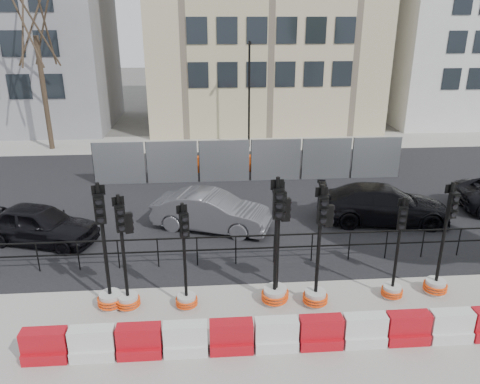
{
  "coord_description": "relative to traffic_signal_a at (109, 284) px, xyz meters",
  "views": [
    {
      "loc": [
        -2.05,
        -11.7,
        7.37
      ],
      "look_at": [
        -0.93,
        3.0,
        1.75
      ],
      "focal_mm": 35.0,
      "sensor_mm": 36.0,
      "label": 1
    }
  ],
  "objects": [
    {
      "name": "kerb_railing",
      "position": [
        4.69,
        2.04,
        -0.05
      ],
      "size": [
        18.0,
        0.04,
        1.0
      ],
      "color": "black",
      "rests_on": "ground"
    },
    {
      "name": "heras_fencing",
      "position": [
        4.2,
        10.56,
        -0.02
      ],
      "size": [
        14.33,
        1.72,
        2.0
      ],
      "color": "gray",
      "rests_on": "ground"
    },
    {
      "name": "traffic_signal_b",
      "position": [
        0.48,
        -0.07,
        0.04
      ],
      "size": [
        0.64,
        0.64,
        3.27
      ],
      "rotation": [
        0.0,
        0.0,
        0.29
      ],
      "color": "#BABAB5",
      "rests_on": "ground"
    },
    {
      "name": "building_white",
      "position": [
        21.69,
        22.83,
        7.27
      ],
      "size": [
        12.0,
        9.06,
        16.0
      ],
      "color": "silver",
      "rests_on": "ground"
    },
    {
      "name": "traffic_signal_f",
      "position": [
        5.49,
        -0.29,
        0.09
      ],
      "size": [
        0.68,
        0.68,
        3.46
      ],
      "rotation": [
        0.0,
        0.0,
        0.06
      ],
      "color": "#BABAB5",
      "rests_on": "ground"
    },
    {
      "name": "traffic_signal_c",
      "position": [
        2.03,
        -0.14,
        -0.11
      ],
      "size": [
        0.6,
        0.6,
        3.02
      ],
      "rotation": [
        0.0,
        0.0,
        0.33
      ],
      "color": "#BABAB5",
      "rests_on": "ground"
    },
    {
      "name": "traffic_signal_g",
      "position": [
        7.68,
        -0.11,
        -0.12
      ],
      "size": [
        0.59,
        0.59,
        3.0
      ],
      "rotation": [
        0.0,
        0.0,
        -0.29
      ],
      "color": "#BABAB5",
      "rests_on": "ground"
    },
    {
      "name": "ground",
      "position": [
        4.69,
        0.84,
        -0.73
      ],
      "size": [
        120.0,
        120.0,
        0.0
      ],
      "primitive_type": "plane",
      "color": "#51514C",
      "rests_on": "ground"
    },
    {
      "name": "building_grey",
      "position": [
        -9.31,
        22.83,
        6.27
      ],
      "size": [
        11.0,
        9.06,
        14.0
      ],
      "color": "gray",
      "rests_on": "ground"
    },
    {
      "name": "traffic_signal_e",
      "position": [
        4.45,
        -0.04,
        -0.01
      ],
      "size": [
        0.69,
        0.69,
        3.53
      ],
      "rotation": [
        0.0,
        0.0,
        0.2
      ],
      "color": "#BABAB5",
      "rests_on": "ground"
    },
    {
      "name": "traffic_signal_a",
      "position": [
        0.0,
        0.0,
        0.0
      ],
      "size": [
        0.7,
        0.7,
        3.56
      ],
      "rotation": [
        0.0,
        0.0,
        0.16
      ],
      "color": "#BABAB5",
      "rests_on": "ground"
    },
    {
      "name": "sidewalk_near",
      "position": [
        4.69,
        -2.16,
        -0.72
      ],
      "size": [
        40.0,
        6.0,
        0.02
      ],
      "primitive_type": "cube",
      "color": "gray",
      "rests_on": "ground"
    },
    {
      "name": "car_c",
      "position": [
        9.24,
        4.9,
        -0.03
      ],
      "size": [
        3.28,
        5.41,
        1.42
      ],
      "primitive_type": "imported",
      "rotation": [
        0.0,
        0.0,
        1.44
      ],
      "color": "black",
      "rests_on": "ground"
    },
    {
      "name": "car_b",
      "position": [
        2.78,
        4.72,
        -0.04
      ],
      "size": [
        4.21,
        5.2,
        1.4
      ],
      "primitive_type": "imported",
      "rotation": [
        0.0,
        0.0,
        1.22
      ],
      "color": "#4E4E53",
      "rests_on": "ground"
    },
    {
      "name": "traffic_signal_h",
      "position": [
        8.98,
        0.01,
        -0.05
      ],
      "size": [
        0.66,
        0.66,
        3.33
      ],
      "rotation": [
        0.0,
        0.0,
        0.2
      ],
      "color": "#BABAB5",
      "rests_on": "ground"
    },
    {
      "name": "car_a",
      "position": [
        -3.09,
        4.09,
        -0.05
      ],
      "size": [
        3.89,
        4.93,
        1.37
      ],
      "primitive_type": "imported",
      "rotation": [
        0.0,
        0.0,
        1.27
      ],
      "color": "black",
      "rests_on": "ground"
    },
    {
      "name": "road",
      "position": [
        4.69,
        7.84,
        -0.72
      ],
      "size": [
        40.0,
        14.0,
        0.03
      ],
      "primitive_type": "cube",
      "color": "black",
      "rests_on": "ground"
    },
    {
      "name": "traffic_signal_d",
      "position": [
        4.41,
        -0.14,
        0.13
      ],
      "size": [
        0.72,
        0.72,
        3.63
      ],
      "rotation": [
        0.0,
        0.0,
        0.05
      ],
      "color": "#BABAB5",
      "rests_on": "ground"
    },
    {
      "name": "lamp_post_far",
      "position": [
        5.19,
        15.82,
        2.49
      ],
      "size": [
        0.12,
        0.56,
        6.0
      ],
      "color": "black",
      "rests_on": "ground"
    },
    {
      "name": "tree_bare_far",
      "position": [
        -6.31,
        16.34,
        5.92
      ],
      "size": [
        2.0,
        2.0,
        9.0
      ],
      "color": "#473828",
      "rests_on": "ground"
    },
    {
      "name": "barrier_row",
      "position": [
        4.69,
        -1.96,
        -0.37
      ],
      "size": [
        12.55,
        0.5,
        0.8
      ],
      "color": "red",
      "rests_on": "ground"
    },
    {
      "name": "sidewalk_far",
      "position": [
        4.69,
        16.84,
        -0.72
      ],
      "size": [
        40.0,
        4.0,
        0.02
      ],
      "primitive_type": "cube",
      "color": "gray",
      "rests_on": "ground"
    }
  ]
}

